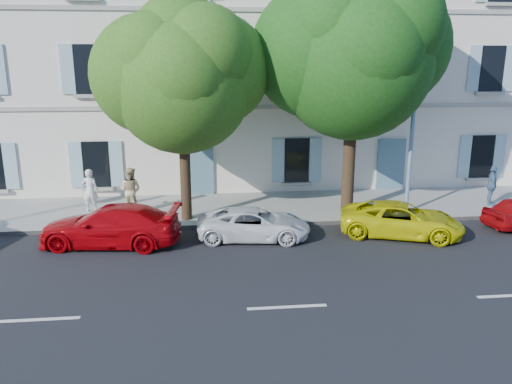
{
  "coord_description": "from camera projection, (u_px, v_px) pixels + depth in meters",
  "views": [
    {
      "loc": [
        -1.95,
        -15.12,
        5.92
      ],
      "look_at": [
        -0.14,
        2.0,
        1.4
      ],
      "focal_mm": 35.0,
      "sensor_mm": 36.0,
      "label": 1
    }
  ],
  "objects": [
    {
      "name": "building",
      "position": [
        241.0,
        60.0,
        24.53
      ],
      "size": [
        28.0,
        7.0,
        12.0
      ],
      "primitive_type": "cube",
      "color": "silver",
      "rests_on": "ground"
    },
    {
      "name": "sidewalk",
      "position": [
        253.0,
        208.0,
        20.5
      ],
      "size": [
        36.0,
        4.5,
        0.15
      ],
      "primitive_type": "cube",
      "color": "#A09E96",
      "rests_on": "ground"
    },
    {
      "name": "ground",
      "position": [
        267.0,
        249.0,
        16.24
      ],
      "size": [
        90.0,
        90.0,
        0.0
      ],
      "primitive_type": "plane",
      "color": "black"
    },
    {
      "name": "tree_left",
      "position": [
        182.0,
        83.0,
        17.59
      ],
      "size": [
        5.04,
        5.04,
        7.81
      ],
      "color": "#3A2819",
      "rests_on": "sidewalk"
    },
    {
      "name": "pedestrian_c",
      "position": [
        492.0,
        186.0,
        20.46
      ],
      "size": [
        0.73,
        1.05,
        1.66
      ],
      "primitive_type": "imported",
      "rotation": [
        0.0,
        0.0,
        1.19
      ],
      "color": "slate",
      "rests_on": "sidewalk"
    },
    {
      "name": "street_lamp",
      "position": [
        417.0,
        94.0,
        18.42
      ],
      "size": [
        0.32,
        1.73,
        8.11
      ],
      "color": "#7293BF",
      "rests_on": "sidewalk"
    },
    {
      "name": "pedestrian_b",
      "position": [
        131.0,
        190.0,
        19.47
      ],
      "size": [
        1.06,
        0.95,
        1.8
      ],
      "primitive_type": "imported",
      "rotation": [
        0.0,
        0.0,
        2.77
      ],
      "color": "#D1BA86",
      "rests_on": "sidewalk"
    },
    {
      "name": "pedestrian_a",
      "position": [
        90.0,
        190.0,
        19.57
      ],
      "size": [
        0.65,
        0.45,
        1.72
      ],
      "primitive_type": "imported",
      "rotation": [
        0.0,
        0.0,
        3.07
      ],
      "color": "white",
      "rests_on": "sidewalk"
    },
    {
      "name": "car_red_coupe",
      "position": [
        110.0,
        226.0,
        16.45
      ],
      "size": [
        4.82,
        2.49,
        1.34
      ],
      "primitive_type": "imported",
      "rotation": [
        0.0,
        0.0,
        4.57
      ],
      "color": "#AC040B",
      "rests_on": "ground"
    },
    {
      "name": "kerb",
      "position": [
        259.0,
        224.0,
        18.41
      ],
      "size": [
        36.0,
        0.16,
        0.16
      ],
      "primitive_type": "cube",
      "color": "#9E998E",
      "rests_on": "ground"
    },
    {
      "name": "car_yellow_supercar",
      "position": [
        401.0,
        220.0,
        17.36
      ],
      "size": [
        4.59,
        3.18,
        1.16
      ],
      "primitive_type": "imported",
      "rotation": [
        0.0,
        0.0,
        1.24
      ],
      "color": "#D6D109",
      "rests_on": "ground"
    },
    {
      "name": "car_white_coupe",
      "position": [
        254.0,
        224.0,
        17.06
      ],
      "size": [
        4.02,
        2.21,
        1.07
      ],
      "primitive_type": "imported",
      "rotation": [
        0.0,
        0.0,
        1.45
      ],
      "color": "white",
      "rests_on": "ground"
    },
    {
      "name": "tree_right",
      "position": [
        354.0,
        61.0,
        18.36
      ],
      "size": [
        5.84,
        5.84,
        9.0
      ],
      "color": "#3A2819",
      "rests_on": "sidewalk"
    }
  ]
}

